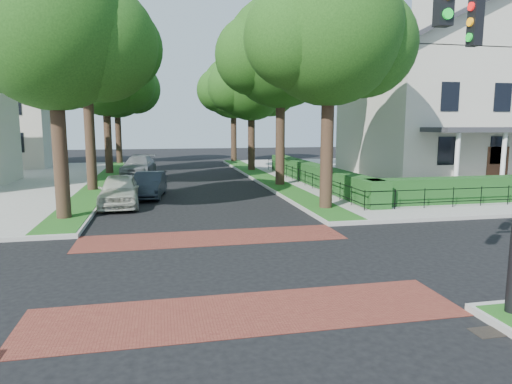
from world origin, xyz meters
The scene contains 21 objects.
ground centered at (0.00, 0.00, 0.00)m, with size 120.00×120.00×0.00m, color black.
sidewalk_ne centered at (19.50, 19.00, 0.07)m, with size 30.00×30.00×0.15m, color gray.
crosswalk_far centered at (0.00, 3.20, 0.01)m, with size 9.00×2.20×0.01m, color maroon.
crosswalk_near centered at (0.00, -3.20, 0.01)m, with size 9.00×2.20×0.01m, color maroon.
storm_drain centered at (4.30, -5.00, 0.01)m, with size 0.65×0.45×0.01m, color black.
grass_strip_ne centered at (5.40, 19.10, 0.16)m, with size 1.60×29.80×0.02m, color #224F16.
grass_strip_nw centered at (-5.40, 19.10, 0.16)m, with size 1.60×29.80×0.02m, color #224F16.
tree_right_near centered at (5.60, 7.24, 7.63)m, with size 7.75×6.67×10.66m.
tree_right_mid centered at (5.61, 15.25, 7.99)m, with size 8.25×7.09×11.22m.
tree_right_far centered at (5.60, 24.22, 6.91)m, with size 7.25×6.23×9.74m.
tree_right_back centered at (5.60, 33.23, 7.27)m, with size 7.50×6.45×10.20m.
tree_left_near centered at (-5.40, 7.23, 7.27)m, with size 7.50×6.45×10.20m.
tree_left_mid centered at (-5.39, 15.24, 8.34)m, with size 8.00×6.88×11.48m.
tree_left_far centered at (-5.40, 24.22, 7.12)m, with size 7.00×6.02×9.86m.
tree_left_back centered at (-5.40, 33.24, 7.41)m, with size 7.75×6.66×10.44m.
hedge_main_road centered at (7.70, 15.00, 0.75)m, with size 1.00×18.00×1.20m, color #194919.
fence_main_road centered at (6.90, 15.00, 0.60)m, with size 0.06×18.00×0.90m, color black, non-canonical shape.
house_victorian centered at (17.51, 15.92, 6.02)m, with size 13.00×13.05×12.48m.
parked_car_front centered at (-3.60, 10.08, 0.76)m, with size 1.80×4.47×1.52m, color beige.
parked_car_middle centered at (-2.30, 12.48, 0.67)m, with size 1.42×4.07×1.34m, color #212831.
parked_car_rear centered at (-3.32, 23.32, 0.73)m, with size 2.04×5.03×1.46m, color gray.
Camera 1 is at (-1.66, -12.00, 3.89)m, focal length 32.00 mm.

